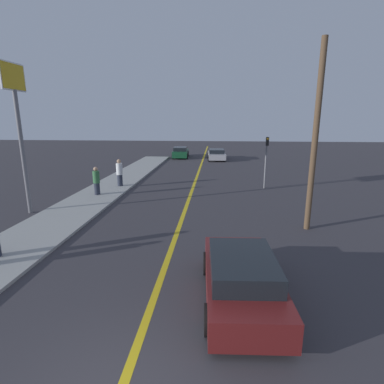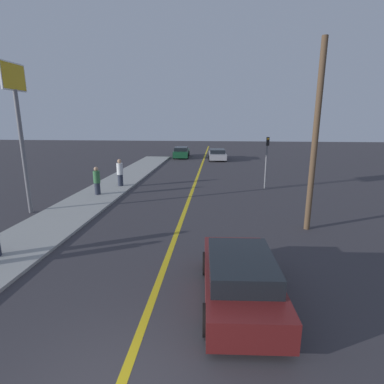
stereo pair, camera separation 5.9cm
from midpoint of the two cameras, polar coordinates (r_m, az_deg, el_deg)
road_center_line at (r=22.25m, az=0.73°, el=1.89°), size 0.20×60.00×0.01m
sidewalk_left at (r=21.57m, az=-14.75°, el=1.19°), size 2.91×32.18×0.11m
car_near_right_lane at (r=8.02m, az=9.39°, el=-15.87°), size 2.08×4.29×1.33m
car_ahead_center at (r=34.71m, az=4.88°, el=7.14°), size 2.18×4.56×1.22m
car_far_distant at (r=36.56m, az=-2.00°, el=7.57°), size 2.03×4.48×1.29m
pedestrian_far_standing at (r=18.92m, az=-17.58°, el=2.05°), size 0.39×0.39×1.69m
pedestrian_by_sign at (r=20.98m, az=-13.47°, el=3.61°), size 0.42×0.42×1.83m
traffic_light at (r=20.52m, az=14.11°, el=6.54°), size 0.18×0.40×3.44m
roadside_sign at (r=16.50m, az=-30.27°, el=13.78°), size 0.20×1.68×7.06m
utility_pole at (r=13.09m, az=22.52°, el=9.26°), size 0.24×0.24×7.59m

